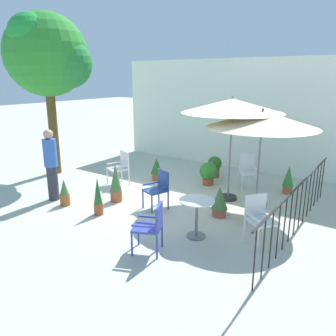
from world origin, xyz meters
TOP-DOWN VIEW (x-y plane):
  - ground_plane at (0.00, 0.00)m, footprint 60.00×60.00m
  - villa_facade at (0.00, 3.89)m, footprint 8.83×0.30m
  - terrace_railing at (3.03, 0.00)m, footprint 0.03×5.06m
  - shade_tree at (-4.36, -0.05)m, footprint 2.54×2.42m
  - patio_umbrella_0 at (1.13, 0.89)m, footprint 2.43×2.43m
  - patio_umbrella_1 at (1.95, 0.65)m, footprint 2.45×2.45m
  - cafe_table_0 at (1.51, -1.35)m, footprint 0.67×0.67m
  - patio_chair_0 at (1.16, 2.04)m, footprint 0.64×0.64m
  - patio_chair_1 at (2.57, -0.89)m, footprint 0.67×0.67m
  - patio_chair_2 at (1.16, -2.30)m, footprint 0.62×0.60m
  - patio_chair_3 at (-1.91, 0.23)m, footprint 0.64×0.64m
  - patio_chair_4 at (0.04, -0.59)m, footprint 0.57×0.60m
  - potted_plant_0 at (-1.28, 1.10)m, footprint 0.34×0.34m
  - potted_plant_1 at (-1.08, -0.84)m, footprint 0.29×0.29m
  - potted_plant_2 at (0.17, 1.62)m, footprint 0.51×0.51m
  - potted_plant_3 at (-1.91, -1.74)m, footprint 0.24×0.24m
  - potted_plant_4 at (1.43, -0.20)m, footprint 0.37×0.37m
  - potted_plant_5 at (-0.03, 2.40)m, footprint 0.42×0.43m
  - potted_plant_6 at (2.22, -0.04)m, footprint 0.40×0.40m
  - potted_plant_7 at (2.25, 2.17)m, footprint 0.29×0.29m
  - potted_plant_8 at (-0.83, -1.67)m, footprint 0.21×0.21m
  - standing_person at (-2.44, -1.66)m, footprint 0.45×0.45m

SIDE VIEW (x-z plane):
  - ground_plane at x=0.00m, z-range 0.00..0.00m
  - potted_plant_3 at x=-1.91m, z-range -0.02..0.63m
  - potted_plant_6 at x=2.22m, z-range 0.04..0.66m
  - potted_plant_5 at x=-0.03m, z-range 0.04..0.68m
  - potted_plant_4 at x=1.43m, z-range 0.02..0.71m
  - potted_plant_2 at x=0.17m, z-range 0.04..0.69m
  - potted_plant_0 at x=-1.28m, z-range 0.03..0.71m
  - potted_plant_7 at x=2.25m, z-range 0.02..0.77m
  - potted_plant_8 at x=-0.83m, z-range -0.02..0.85m
  - potted_plant_1 at x=-1.08m, z-range -0.01..0.95m
  - patio_chair_4 at x=0.04m, z-range 0.07..0.96m
  - patio_chair_0 at x=1.16m, z-range 0.06..0.99m
  - patio_chair_2 at x=1.16m, z-range 0.07..0.98m
  - cafe_table_0 at x=1.51m, z-range 0.15..0.91m
  - patio_chair_1 at x=2.57m, z-range 0.08..0.99m
  - patio_chair_3 at x=-1.91m, z-range 0.07..1.03m
  - terrace_railing at x=3.03m, z-range 0.17..1.19m
  - standing_person at x=-2.44m, z-range 0.04..1.82m
  - villa_facade at x=0.00m, z-range 0.00..3.56m
  - patio_umbrella_1 at x=1.95m, z-range 0.91..3.26m
  - patio_umbrella_0 at x=1.13m, z-range 1.04..3.59m
  - shade_tree at x=-4.36m, z-range 1.19..6.01m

